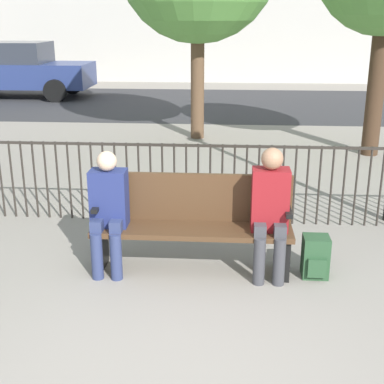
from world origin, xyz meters
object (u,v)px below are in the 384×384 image
seated_person_0 (108,207)px  parked_car_0 (17,69)px  seated_person_1 (270,207)px  park_bench (193,219)px  backpack (315,257)px

seated_person_0 → parked_car_0: 12.41m
seated_person_1 → parked_car_0: bearing=121.0°
seated_person_1 → parked_car_0: 13.11m
park_bench → backpack: size_ratio=4.73×
park_bench → backpack: 1.21m
seated_person_1 → backpack: size_ratio=3.10×
park_bench → backpack: bearing=-5.7°
park_bench → seated_person_1: seated_person_1 is taller
seated_person_0 → backpack: 2.00m
seated_person_0 → backpack: (1.94, 0.02, -0.46)m
park_bench → seated_person_1: size_ratio=1.53×
park_bench → seated_person_0: (-0.78, -0.13, 0.16)m
backpack → parked_car_0: 13.35m
park_bench → seated_person_1: bearing=-10.1°
parked_car_0 → seated_person_1: bearing=-59.0°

